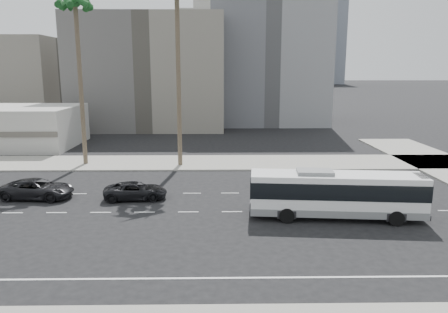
{
  "coord_description": "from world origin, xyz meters",
  "views": [
    {
      "loc": [
        -1.0,
        -27.98,
        9.63
      ],
      "look_at": [
        -0.48,
        4.0,
        3.07
      ],
      "focal_mm": 34.27,
      "sensor_mm": 36.0,
      "label": 1
    }
  ],
  "objects_px": {
    "car_b": "(37,189)",
    "car_a": "(136,191)",
    "city_bus": "(336,193)",
    "palm_mid": "(75,5)"
  },
  "relations": [
    {
      "from": "car_b",
      "to": "car_a",
      "type": "bearing_deg",
      "value": -87.36
    },
    {
      "from": "city_bus",
      "to": "palm_mid",
      "type": "bearing_deg",
      "value": 148.01
    },
    {
      "from": "city_bus",
      "to": "palm_mid",
      "type": "height_order",
      "value": "palm_mid"
    },
    {
      "from": "city_bus",
      "to": "car_a",
      "type": "bearing_deg",
      "value": 167.99
    },
    {
      "from": "city_bus",
      "to": "palm_mid",
      "type": "distance_m",
      "value": 30.16
    },
    {
      "from": "car_a",
      "to": "palm_mid",
      "type": "distance_m",
      "value": 20.45
    },
    {
      "from": "city_bus",
      "to": "car_b",
      "type": "xyz_separation_m",
      "value": [
        -21.41,
        4.66,
        -0.94
      ]
    },
    {
      "from": "car_b",
      "to": "palm_mid",
      "type": "xyz_separation_m",
      "value": [
        0.15,
        11.59,
        14.85
      ]
    },
    {
      "from": "car_b",
      "to": "city_bus",
      "type": "bearing_deg",
      "value": -97.41
    },
    {
      "from": "car_a",
      "to": "palm_mid",
      "type": "xyz_separation_m",
      "value": [
        -7.33,
        11.88,
        14.94
      ]
    }
  ]
}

